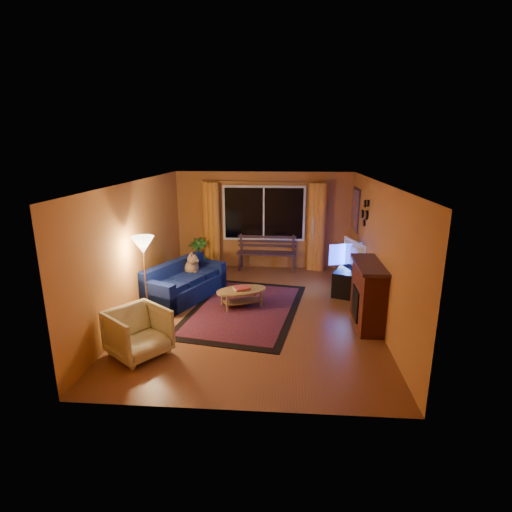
# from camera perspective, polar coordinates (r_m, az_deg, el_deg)

# --- Properties ---
(floor) EXTENTS (4.50, 6.00, 0.02)m
(floor) POSITION_cam_1_polar(r_m,az_deg,el_deg) (7.85, -0.16, -8.07)
(floor) COLOR brown
(floor) RESTS_ON ground
(ceiling) EXTENTS (4.50, 6.00, 0.02)m
(ceiling) POSITION_cam_1_polar(r_m,az_deg,el_deg) (7.22, -0.18, 10.59)
(ceiling) COLOR white
(ceiling) RESTS_ON ground
(wall_back) EXTENTS (4.50, 0.02, 2.50)m
(wall_back) POSITION_cam_1_polar(r_m,az_deg,el_deg) (10.37, 1.12, 5.06)
(wall_back) COLOR #BC7335
(wall_back) RESTS_ON ground
(wall_left) EXTENTS (0.02, 6.00, 2.50)m
(wall_left) POSITION_cam_1_polar(r_m,az_deg,el_deg) (7.93, -16.68, 1.14)
(wall_left) COLOR #BC7335
(wall_left) RESTS_ON ground
(wall_right) EXTENTS (0.02, 6.00, 2.50)m
(wall_right) POSITION_cam_1_polar(r_m,az_deg,el_deg) (7.61, 17.06, 0.51)
(wall_right) COLOR #BC7335
(wall_right) RESTS_ON ground
(window) EXTENTS (2.00, 0.02, 1.30)m
(window) POSITION_cam_1_polar(r_m,az_deg,el_deg) (10.27, 1.11, 6.10)
(window) COLOR black
(window) RESTS_ON wall_back
(curtain_rod) EXTENTS (3.20, 0.03, 0.03)m
(curtain_rod) POSITION_cam_1_polar(r_m,az_deg,el_deg) (10.12, 1.12, 10.52)
(curtain_rod) COLOR #BF8C3F
(curtain_rod) RESTS_ON wall_back
(curtain_left) EXTENTS (0.36, 0.36, 2.24)m
(curtain_left) POSITION_cam_1_polar(r_m,az_deg,el_deg) (10.43, -6.37, 4.30)
(curtain_left) COLOR orange
(curtain_left) RESTS_ON ground
(curtain_right) EXTENTS (0.36, 0.36, 2.24)m
(curtain_right) POSITION_cam_1_polar(r_m,az_deg,el_deg) (10.28, 8.63, 4.06)
(curtain_right) COLOR orange
(curtain_right) RESTS_ON ground
(bench) EXTENTS (1.53, 0.49, 0.45)m
(bench) POSITION_cam_1_polar(r_m,az_deg,el_deg) (10.35, 1.49, -0.78)
(bench) COLOR #321F28
(bench) RESTS_ON ground
(potted_plant) EXTENTS (0.60, 0.60, 0.87)m
(potted_plant) POSITION_cam_1_polar(r_m,az_deg,el_deg) (10.26, -8.25, 0.12)
(potted_plant) COLOR #235B1E
(potted_plant) RESTS_ON ground
(sofa) EXTENTS (1.54, 2.07, 0.77)m
(sofa) POSITION_cam_1_polar(r_m,az_deg,el_deg) (8.51, -10.10, -3.56)
(sofa) COLOR #0A1444
(sofa) RESTS_ON ground
(dog) EXTENTS (0.45, 0.54, 0.52)m
(dog) POSITION_cam_1_polar(r_m,az_deg,el_deg) (8.81, -9.19, -1.11)
(dog) COLOR #7A5F47
(dog) RESTS_ON sofa
(armchair) EXTENTS (1.08, 1.09, 0.82)m
(armchair) POSITION_cam_1_polar(r_m,az_deg,el_deg) (6.44, -16.50, -10.15)
(armchair) COLOR beige
(armchair) RESTS_ON ground
(floor_lamp) EXTENTS (0.31, 0.31, 1.60)m
(floor_lamp) POSITION_cam_1_polar(r_m,az_deg,el_deg) (7.46, -15.50, -3.24)
(floor_lamp) COLOR #BF8C3F
(floor_lamp) RESTS_ON ground
(rug) EXTENTS (2.51, 3.46, 0.02)m
(rug) POSITION_cam_1_polar(r_m,az_deg,el_deg) (7.95, -1.62, -7.59)
(rug) COLOR maroon
(rug) RESTS_ON ground
(coffee_table) EXTENTS (1.35, 1.35, 0.37)m
(coffee_table) POSITION_cam_1_polar(r_m,az_deg,el_deg) (8.01, -2.08, -6.05)
(coffee_table) COLOR olive
(coffee_table) RESTS_ON ground
(tv_console) EXTENTS (0.89, 1.38, 0.55)m
(tv_console) POSITION_cam_1_polar(r_m,az_deg,el_deg) (9.14, 13.15, -3.13)
(tv_console) COLOR black
(tv_console) RESTS_ON ground
(television) EXTENTS (0.44, 0.99, 0.58)m
(television) POSITION_cam_1_polar(r_m,az_deg,el_deg) (8.98, 13.37, 0.27)
(television) COLOR black
(television) RESTS_ON tv_console
(fireplace) EXTENTS (0.40, 1.20, 1.10)m
(fireplace) POSITION_cam_1_polar(r_m,az_deg,el_deg) (7.40, 15.70, -5.50)
(fireplace) COLOR maroon
(fireplace) RESTS_ON ground
(mirror_cluster) EXTENTS (0.06, 0.60, 0.56)m
(mirror_cluster) POSITION_cam_1_polar(r_m,az_deg,el_deg) (8.73, 15.22, 6.21)
(mirror_cluster) COLOR black
(mirror_cluster) RESTS_ON wall_right
(painting) EXTENTS (0.04, 0.76, 0.96)m
(painting) POSITION_cam_1_polar(r_m,az_deg,el_deg) (9.87, 14.00, 6.44)
(painting) COLOR orange
(painting) RESTS_ON wall_right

